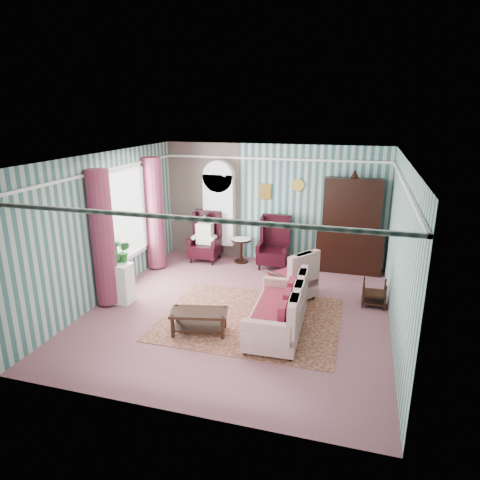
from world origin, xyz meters
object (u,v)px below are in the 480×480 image
(dresser_hutch, at_px, (351,223))
(sofa, at_px, (277,305))
(nest_table, at_px, (374,293))
(coffee_table, at_px, (199,322))
(wingback_right, at_px, (274,243))
(wingback_left, at_px, (205,237))
(round_side_table, at_px, (241,251))
(plant_stand, at_px, (118,283))
(floral_armchair, at_px, (291,275))
(seated_woman, at_px, (205,238))
(bookcase, at_px, (219,215))

(dresser_hutch, height_order, sofa, dresser_hutch)
(nest_table, relative_size, coffee_table, 0.57)
(wingback_right, xyz_separation_m, coffee_table, (-0.56, -3.48, -0.42))
(wingback_left, height_order, round_side_table, wingback_left)
(sofa, bearing_deg, dresser_hutch, -19.00)
(wingback_right, bearing_deg, wingback_left, 180.00)
(nest_table, xyz_separation_m, coffee_table, (-2.88, -1.93, -0.06))
(dresser_hutch, xyz_separation_m, plant_stand, (-4.30, -3.02, -0.78))
(round_side_table, relative_size, floral_armchair, 0.59)
(wingback_left, relative_size, seated_woman, 1.06)
(wingback_left, distance_m, nest_table, 4.37)
(nest_table, height_order, plant_stand, plant_stand)
(plant_stand, distance_m, coffee_table, 2.13)
(wingback_right, bearing_deg, bookcase, 165.43)
(wingback_right, bearing_deg, round_side_table, 169.99)
(nest_table, distance_m, floral_armchair, 1.63)
(bookcase, height_order, dresser_hutch, dresser_hutch)
(dresser_hutch, xyz_separation_m, seated_woman, (-3.50, -0.27, -0.59))
(nest_table, bearing_deg, round_side_table, 151.80)
(bookcase, height_order, wingback_left, bookcase)
(wingback_right, distance_m, round_side_table, 0.92)
(nest_table, height_order, sofa, sofa)
(sofa, bearing_deg, floral_armchair, -1.72)
(round_side_table, bearing_deg, sofa, -64.27)
(dresser_hutch, distance_m, nest_table, 2.11)
(wingback_right, height_order, round_side_table, wingback_right)
(wingback_right, distance_m, coffee_table, 3.55)
(round_side_table, bearing_deg, dresser_hutch, 2.64)
(round_side_table, xyz_separation_m, coffee_table, (0.29, -3.63, -0.09))
(dresser_hutch, height_order, floral_armchair, dresser_hutch)
(dresser_hutch, bearing_deg, wingback_left, -175.59)
(seated_woman, xyz_separation_m, sofa, (2.46, -3.08, -0.08))
(plant_stand, xyz_separation_m, coffee_table, (1.99, -0.73, -0.19))
(coffee_table, bearing_deg, nest_table, 33.83)
(bookcase, bearing_deg, wingback_left, -122.66)
(round_side_table, distance_m, plant_stand, 3.36)
(dresser_hutch, relative_size, round_side_table, 3.93)
(dresser_hutch, height_order, wingback_right, dresser_hutch)
(nest_table, height_order, coffee_table, nest_table)
(wingback_right, bearing_deg, plant_stand, -132.84)
(plant_stand, bearing_deg, floral_armchair, 18.41)
(dresser_hutch, xyz_separation_m, wingback_right, (-1.75, -0.27, -0.55))
(seated_woman, bearing_deg, coffee_table, -71.13)
(nest_table, bearing_deg, coffee_table, -146.17)
(wingback_left, xyz_separation_m, round_side_table, (0.90, 0.15, -0.33))
(seated_woman, distance_m, nest_table, 4.37)
(wingback_left, distance_m, sofa, 3.94)
(wingback_right, relative_size, nest_table, 2.31)
(plant_stand, distance_m, floral_armchair, 3.43)
(plant_stand, bearing_deg, bookcase, 71.51)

